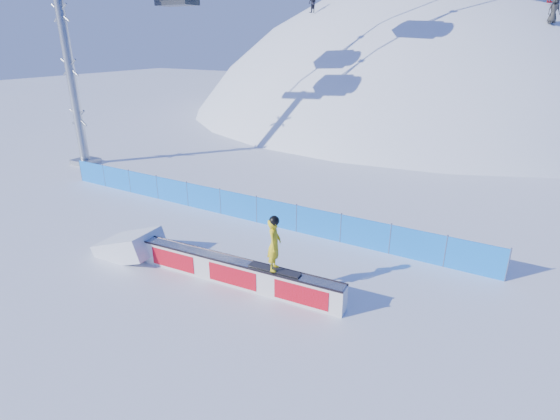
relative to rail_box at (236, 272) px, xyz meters
The scene contains 6 objects.
ground 3.34m from the rail_box, behind, with size 160.00×160.00×0.00m, color white.
snow_hill 46.21m from the rail_box, 94.47° to the left, with size 64.00×64.00×64.00m.
safety_fence 5.78m from the rail_box, 124.82° to the left, with size 22.05×0.05×1.30m.
rail_box is the anchor object (origin of this frame).
snow_ramp 4.73m from the rail_box, behind, with size 2.30×1.53×0.86m, color white, non-canonical shape.
snowboarder 1.97m from the rail_box, ahead, with size 1.77×0.71×1.83m.
Camera 1 is at (10.94, -10.39, 7.66)m, focal length 28.00 mm.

